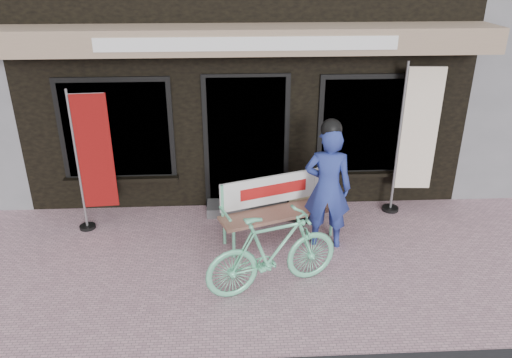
{
  "coord_description": "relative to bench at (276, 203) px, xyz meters",
  "views": [
    {
      "loc": [
        -0.24,
        -5.43,
        3.82
      ],
      "look_at": [
        0.08,
        0.7,
        1.05
      ],
      "focal_mm": 35.0,
      "sensor_mm": 36.0,
      "label": 1
    }
  ],
  "objects": [
    {
      "name": "ground",
      "position": [
        -0.39,
        -0.94,
        -0.55
      ],
      "size": [
        70.0,
        70.0,
        0.0
      ],
      "primitive_type": "plane",
      "color": "#C395A2",
      "rests_on": "ground"
    },
    {
      "name": "menu_stand",
      "position": [
        0.41,
        0.41,
        -0.13
      ],
      "size": [
        0.41,
        0.2,
        0.81
      ],
      "rotation": [
        0.0,
        0.0,
        -0.3
      ],
      "color": "black",
      "rests_on": "ground"
    },
    {
      "name": "person",
      "position": [
        0.68,
        -0.24,
        0.38
      ],
      "size": [
        0.71,
        0.54,
        1.88
      ],
      "rotation": [
        0.0,
        0.0,
        -0.19
      ],
      "color": "navy",
      "rests_on": "ground"
    },
    {
      "name": "bicycle",
      "position": [
        -0.15,
        -1.23,
        -0.03
      ],
      "size": [
        1.79,
        1.02,
        1.04
      ],
      "primitive_type": "imported",
      "rotation": [
        0.0,
        0.0,
        1.9
      ],
      "color": "#71DDA9",
      "rests_on": "ground"
    },
    {
      "name": "nobori_red",
      "position": [
        -2.63,
        0.41,
        0.57
      ],
      "size": [
        0.64,
        0.25,
        2.17
      ],
      "rotation": [
        0.0,
        0.0,
        0.08
      ],
      "color": "gray",
      "rests_on": "ground"
    },
    {
      "name": "nobori_cream",
      "position": [
        2.18,
        0.71,
        0.7
      ],
      "size": [
        0.71,
        0.28,
        2.42
      ],
      "rotation": [
        0.0,
        0.0,
        -0.06
      ],
      "color": "gray",
      "rests_on": "ground"
    },
    {
      "name": "storefront",
      "position": [
        -0.39,
        4.02,
        2.44
      ],
      "size": [
        7.0,
        6.77,
        6.0
      ],
      "color": "black",
      "rests_on": "ground"
    },
    {
      "name": "bench",
      "position": [
        0.0,
        0.0,
        0.0
      ],
      "size": [
        1.77,
        0.99,
        0.93
      ],
      "rotation": [
        0.0,
        0.0,
        0.34
      ],
      "color": "#71DDA9",
      "rests_on": "ground"
    }
  ]
}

